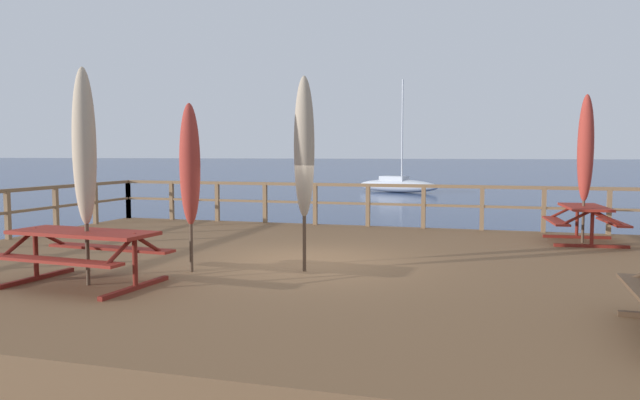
{
  "coord_description": "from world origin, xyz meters",
  "views": [
    {
      "loc": [
        3.03,
        -9.64,
        2.68
      ],
      "look_at": [
        0.0,
        0.8,
        1.83
      ],
      "focal_mm": 33.5,
      "sensor_mm": 36.0,
      "label": 1
    }
  ],
  "objects": [
    {
      "name": "patio_umbrella_tall_mid_right",
      "position": [
        -2.41,
        -2.6,
        2.76
      ],
      "size": [
        0.32,
        0.32,
        3.04
      ],
      "color": "#4C3828",
      "rests_on": "wooden_deck"
    },
    {
      "name": "sailboat_distant",
      "position": [
        -3.31,
        31.48,
        0.51
      ],
      "size": [
        6.23,
        3.46,
        7.72
      ],
      "color": "silver",
      "rests_on": "ground"
    },
    {
      "name": "patio_umbrella_tall_mid_left",
      "position": [
        4.84,
        3.66,
        2.78
      ],
      "size": [
        0.32,
        0.32,
        3.06
      ],
      "color": "#4C3828",
      "rests_on": "wooden_deck"
    },
    {
      "name": "patio_umbrella_tall_back_right",
      "position": [
        0.21,
        -0.8,
        2.77
      ],
      "size": [
        0.32,
        0.32,
        3.04
      ],
      "color": "#4C3828",
      "rests_on": "wooden_deck"
    },
    {
      "name": "wooden_deck",
      "position": [
        0.0,
        0.0,
        0.42
      ],
      "size": [
        14.27,
        10.62,
        0.83
      ],
      "primitive_type": "cube",
      "color": "brown",
      "rests_on": "ground"
    },
    {
      "name": "patio_umbrella_tall_front",
      "position": [
        -1.48,
        -1.34,
        2.5
      ],
      "size": [
        0.32,
        0.32,
        2.62
      ],
      "color": "#4C3828",
      "rests_on": "wooden_deck"
    },
    {
      "name": "picnic_table_back_left",
      "position": [
        4.87,
        3.69,
        1.38
      ],
      "size": [
        1.53,
        1.79,
        0.78
      ],
      "color": "maroon",
      "rests_on": "wooden_deck"
    },
    {
      "name": "railing_waterside_far",
      "position": [
        0.0,
        5.16,
        1.56
      ],
      "size": [
        14.07,
        0.1,
        1.09
      ],
      "color": "brown",
      "rests_on": "wooden_deck"
    },
    {
      "name": "picnic_table_back_right",
      "position": [
        -2.48,
        -2.6,
        1.4
      ],
      "size": [
        2.22,
        1.56,
        0.78
      ],
      "color": "maroon",
      "rests_on": "wooden_deck"
    },
    {
      "name": "ground_plane",
      "position": [
        0.0,
        0.0,
        0.0
      ],
      "size": [
        600.0,
        600.0,
        0.0
      ],
      "primitive_type": "plane",
      "color": "navy"
    }
  ]
}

